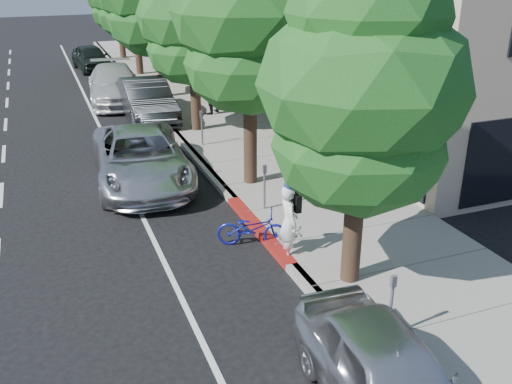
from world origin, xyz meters
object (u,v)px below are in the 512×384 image
near_car_a (387,378)px  street_tree_1 (250,15)px  street_tree_0 (363,89)px  street_tree_2 (192,18)px  bicycle (252,228)px  dark_sedan (147,100)px  white_pickup (115,84)px  dark_suv_far (91,58)px  silver_suv (141,158)px  cyclist (289,222)px  pedestrian (209,92)px

near_car_a → street_tree_1: bearing=84.9°
street_tree_1 → street_tree_0: bearing=-90.0°
street_tree_0 → street_tree_2: size_ratio=0.97×
street_tree_0 → bicycle: (-1.30, 2.42, -3.79)m
dark_sedan → white_pickup: 3.87m
street_tree_1 → dark_sedan: 9.59m
street_tree_0 → dark_suv_far: 27.26m
street_tree_2 → dark_sedan: 4.57m
white_pickup → silver_suv: bearing=-89.3°
silver_suv → near_car_a: size_ratio=1.37×
bicycle → street_tree_2: bearing=15.4°
dark_suv_far → near_car_a: dark_suv_far is taller
street_tree_1 → near_car_a: bearing=-98.4°
street_tree_1 → white_pickup: bearing=100.2°
cyclist → pedestrian: 12.65m
street_tree_1 → near_car_a: street_tree_1 is taller
street_tree_1 → bicycle: (-1.30, -3.58, -4.58)m
bicycle → dark_suv_far: dark_suv_far is taller
near_car_a → dark_suv_far: bearing=95.2°
street_tree_0 → dark_sedan: bearing=95.7°
cyclist → dark_sedan: cyclist is taller
dark_suv_far → pedestrian: size_ratio=2.25×
near_car_a → street_tree_2: bearing=88.2°
bicycle → street_tree_0: bearing=-128.6°
silver_suv → near_car_a: 11.12m
bicycle → dark_suv_far: size_ratio=0.40×
bicycle → white_pickup: size_ratio=0.30×
street_tree_1 → silver_suv: bearing=153.6°
white_pickup → pedestrian: 5.42m
dark_suv_far → near_car_a: bearing=-94.5°
street_tree_1 → near_car_a: (-1.40, -9.50, -4.31)m
bicycle → silver_suv: 5.37m
near_car_a → street_tree_0: bearing=71.5°
street_tree_2 → white_pickup: street_tree_2 is taller
street_tree_2 → pedestrian: 4.05m
near_car_a → silver_suv: bearing=101.7°
white_pickup → cyclist: bearing=-80.0°
bicycle → near_car_a: (-0.10, -5.92, 0.27)m
street_tree_0 → street_tree_1: 6.05m
street_tree_2 → near_car_a: (-1.40, -15.50, -3.66)m
street_tree_2 → cyclist: street_tree_2 is taller
dark_sedan → dark_suv_far: (-0.93, 12.42, -0.12)m
white_pickup → near_car_a: (0.82, -21.81, -0.11)m
silver_suv → white_pickup: size_ratio=1.01×
dark_sedan → near_car_a: size_ratio=1.23×
cyclist → near_car_a: size_ratio=0.42×
dark_sedan → dark_suv_far: dark_sedan is taller
street_tree_2 → dark_suv_far: size_ratio=1.63×
white_pickup → dark_suv_far: bearing=96.0°
street_tree_2 → white_pickup: bearing=109.4°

